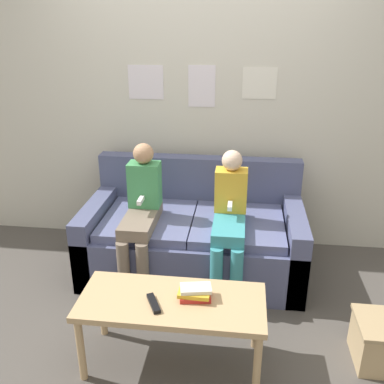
{
  "coord_description": "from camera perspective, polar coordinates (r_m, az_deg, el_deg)",
  "views": [
    {
      "loc": [
        0.36,
        -2.49,
        1.95
      ],
      "look_at": [
        0.0,
        0.44,
        0.73
      ],
      "focal_mm": 40.0,
      "sensor_mm": 36.0,
      "label": 1
    }
  ],
  "objects": [
    {
      "name": "person_right",
      "position": [
        3.15,
        5.02,
        -3.37
      ],
      "size": [
        0.24,
        0.61,
        1.05
      ],
      "color": "teal",
      "rests_on": "ground_plane"
    },
    {
      "name": "person_left",
      "position": [
        3.24,
        -6.81,
        -2.47
      ],
      "size": [
        0.24,
        0.61,
        1.08
      ],
      "color": "#756656",
      "rests_on": "ground_plane"
    },
    {
      "name": "wall_back",
      "position": [
        3.69,
        1.34,
        12.24
      ],
      "size": [
        8.0,
        0.06,
        2.6
      ],
      "color": "beige",
      "rests_on": "ground_plane"
    },
    {
      "name": "couch",
      "position": [
        3.51,
        0.28,
        -5.96
      ],
      "size": [
        1.72,
        0.92,
        0.85
      ],
      "color": "#4C5175",
      "rests_on": "ground_plane"
    },
    {
      "name": "book_stack",
      "position": [
        2.5,
        0.4,
        -13.32
      ],
      "size": [
        0.2,
        0.14,
        0.07
      ],
      "color": "red",
      "rests_on": "coffee_table"
    },
    {
      "name": "coffee_table",
      "position": [
        2.55,
        -2.68,
        -15.08
      ],
      "size": [
        1.07,
        0.46,
        0.45
      ],
      "color": "tan",
      "rests_on": "ground_plane"
    },
    {
      "name": "ground_plane",
      "position": [
        3.18,
        -1.01,
        -15.39
      ],
      "size": [
        10.0,
        10.0,
        0.0
      ],
      "primitive_type": "plane",
      "color": "#4C4742"
    },
    {
      "name": "tv_remote",
      "position": [
        2.47,
        -5.15,
        -14.56
      ],
      "size": [
        0.11,
        0.17,
        0.02
      ],
      "rotation": [
        0.0,
        0.0,
        0.46
      ],
      "color": "black",
      "rests_on": "coffee_table"
    }
  ]
}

